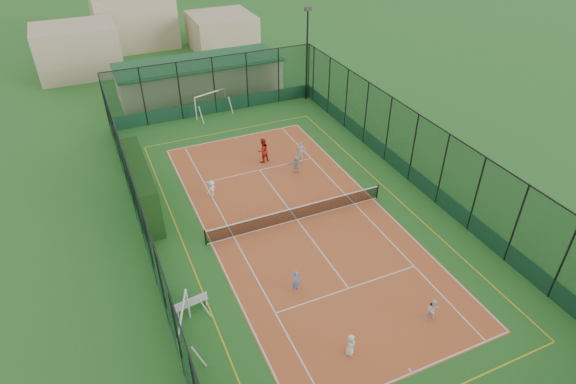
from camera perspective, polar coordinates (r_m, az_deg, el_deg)
name	(u,v)px	position (r m, az deg, el deg)	size (l,w,h in m)	color
ground	(297,220)	(29.81, 1.07, -3.30)	(300.00, 300.00, 0.00)	#2D6522
court_slab	(297,220)	(29.80, 1.07, -3.30)	(11.17, 23.97, 0.01)	#BB5929
tennis_net	(297,213)	(29.49, 1.08, -2.49)	(11.67, 0.12, 1.06)	black
perimeter_fence	(297,186)	(28.35, 1.12, 0.70)	(18.12, 34.12, 5.00)	#11341B
floodlight_ne	(307,55)	(44.59, 2.26, 15.88)	(0.60, 0.26, 8.25)	black
clubhouse	(200,77)	(47.52, -10.42, 13.27)	(15.20, 7.20, 3.15)	tan
hedge_left	(142,186)	(31.34, -16.94, 0.70)	(1.10, 7.36, 3.22)	black
white_bench	(191,302)	(24.58, -11.47, -12.69)	(1.69, 0.46, 0.95)	white
futsal_goal_near	(184,327)	(22.97, -12.18, -15.39)	(0.85, 2.92, 1.89)	white
futsal_goal_far	(211,104)	(42.90, -9.14, 10.25)	(3.15, 0.92, 2.03)	white
child_near_left	(351,345)	(22.49, 7.44, -17.52)	(0.57, 0.37, 1.18)	white
child_near_mid	(296,281)	(24.90, 0.99, -10.49)	(0.46, 0.30, 1.25)	#5082E4
child_near_right	(433,310)	(24.57, 16.80, -13.21)	(0.61, 0.47, 1.25)	white
child_far_left	(212,188)	(31.95, -9.03, 0.42)	(0.76, 0.44, 1.18)	white
child_far_right	(301,151)	(35.53, 1.53, 4.88)	(0.86, 0.36, 1.47)	white
child_far_back	(296,164)	(34.07, 0.97, 3.31)	(1.19, 0.38, 1.29)	silver
coach	(263,150)	(35.22, -3.01, 4.96)	(0.92, 0.72, 1.90)	#B12112
tennis_balls	(304,201)	(31.38, 1.90, -1.04)	(5.50, 1.37, 0.07)	#CCE033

